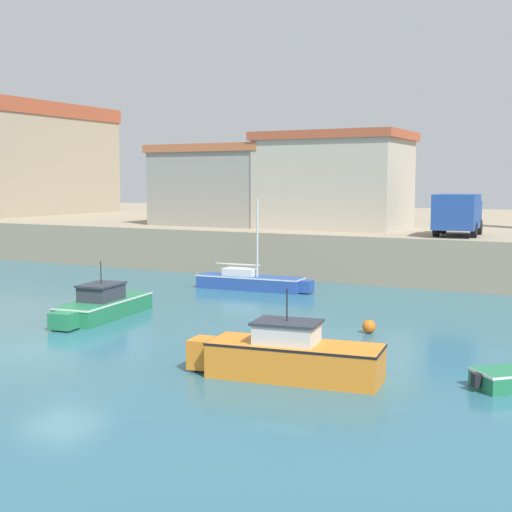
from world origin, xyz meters
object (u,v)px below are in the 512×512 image
harbor_shed_mid_row (334,180)px  truck_on_quay (458,213)px  motorboat_green_5 (103,305)px  mooring_buoy (369,326)px  sailboat_blue_6 (251,281)px  motorboat_orange_2 (289,356)px  harbor_shed_near_wharf (219,185)px

harbor_shed_mid_row → truck_on_quay: 8.64m
motorboat_green_5 → harbor_shed_mid_row: harbor_shed_mid_row is taller
mooring_buoy → harbor_shed_mid_row: harbor_shed_mid_row is taller
harbor_shed_mid_row → truck_on_quay: harbor_shed_mid_row is taller
harbor_shed_mid_row → truck_on_quay: (8.03, -2.69, -1.70)m
motorboat_green_5 → sailboat_blue_6: (1.82, 9.22, -0.07)m
motorboat_orange_2 → harbor_shed_near_wharf: size_ratio=0.68×
motorboat_green_5 → sailboat_blue_6: bearing=78.8°
sailboat_blue_6 → motorboat_green_5: bearing=-101.2°
sailboat_blue_6 → harbor_shed_near_wharf: (-7.38, 9.35, 4.73)m
motorboat_orange_2 → motorboat_green_5: (-10.28, 4.49, -0.12)m
motorboat_green_5 → truck_on_quay: truck_on_quay is taller
truck_on_quay → motorboat_orange_2: bearing=-90.5°
sailboat_blue_6 → mooring_buoy: bearing=-39.7°
harbor_shed_near_wharf → harbor_shed_mid_row: bearing=1.8°
sailboat_blue_6 → mooring_buoy: sailboat_blue_6 is taller
motorboat_green_5 → harbor_shed_mid_row: bearing=82.6°
mooring_buoy → harbor_shed_mid_row: bearing=115.4°
motorboat_green_5 → harbor_shed_near_wharf: size_ratio=0.68×
motorboat_orange_2 → harbor_shed_mid_row: size_ratio=0.63×
harbor_shed_near_wharf → truck_on_quay: size_ratio=1.87×
truck_on_quay → harbor_shed_mid_row: bearing=161.5°
motorboat_green_5 → sailboat_blue_6: 9.40m
truck_on_quay → motorboat_green_5: bearing=-123.0°
harbor_shed_near_wharf → truck_on_quay: bearing=-8.7°
sailboat_blue_6 → harbor_shed_near_wharf: harbor_shed_near_wharf is taller
motorboat_orange_2 → harbor_shed_near_wharf: harbor_shed_near_wharf is taller
sailboat_blue_6 → harbor_shed_near_wharf: 12.82m
motorboat_orange_2 → motorboat_green_5: size_ratio=0.99×
harbor_shed_mid_row → truck_on_quay: size_ratio=2.00×
motorboat_green_5 → truck_on_quay: (10.48, 16.13, 3.26)m
mooring_buoy → truck_on_quay: (0.10, 14.01, 3.52)m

